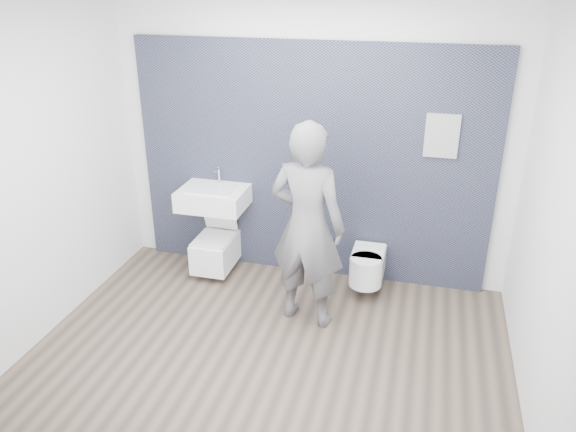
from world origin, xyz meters
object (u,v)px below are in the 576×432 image
(toilet_square, at_px, (216,250))
(toilet_rounded, at_px, (367,266))
(washbasin, at_px, (213,197))
(visitor, at_px, (307,226))

(toilet_square, bearing_deg, toilet_rounded, -0.22)
(toilet_square, distance_m, toilet_rounded, 1.61)
(washbasin, relative_size, toilet_rounded, 1.23)
(washbasin, relative_size, toilet_square, 0.93)
(toilet_square, distance_m, visitor, 1.46)
(toilet_square, relative_size, visitor, 0.38)
(washbasin, distance_m, toilet_rounded, 1.71)
(toilet_square, relative_size, toilet_rounded, 1.31)
(toilet_rounded, bearing_deg, toilet_square, 179.78)
(toilet_square, height_order, visitor, visitor)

